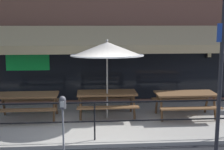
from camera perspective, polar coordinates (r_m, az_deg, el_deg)
name	(u,v)px	position (r m, az deg, el deg)	size (l,w,h in m)	color
ground_plane	(95,149)	(7.62, -3.11, -13.29)	(120.00, 120.00, 0.00)	#232326
patio_deck	(94,121)	(9.48, -3.38, -8.31)	(15.00, 4.00, 0.10)	#ADA89E
restaurant_building	(92,6)	(11.26, -3.75, 12.50)	(15.00, 1.60, 7.12)	brown
patio_railing	(95,113)	(7.63, -3.21, -6.87)	(13.84, 0.04, 0.97)	black
picnic_table_left	(28,99)	(9.62, -15.17, -4.30)	(1.80, 1.42, 0.76)	brown
picnic_table_centre	(107,97)	(9.55, -0.95, -4.07)	(1.80, 1.42, 0.76)	brown
picnic_table_right	(185,98)	(9.72, 13.26, -4.09)	(1.80, 1.42, 0.76)	brown
patio_umbrella_centre	(107,50)	(9.13, -0.90, 4.68)	(2.14, 2.14, 2.38)	#B7B2A8
parking_meter_far	(63,109)	(6.76, -9.02, -6.08)	(0.15, 0.16, 1.42)	gray
street_sign_pole	(221,69)	(7.25, 19.29, 1.13)	(0.28, 0.09, 3.81)	#2D2D33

